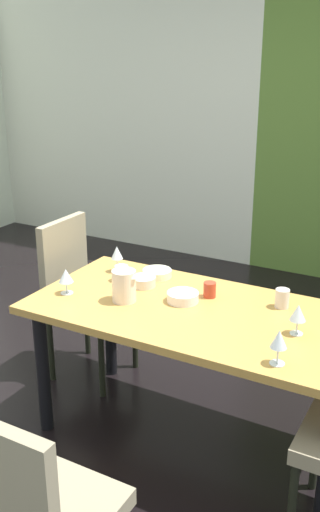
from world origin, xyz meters
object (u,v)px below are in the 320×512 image
at_px(wine_glass_north, 66,276).
at_px(chair_left_far, 81,292).
at_px(wine_glass_left, 279,340).
at_px(serving_bowl_near_window, 143,281).
at_px(pitcher_corner, 124,286).
at_px(cup_south, 282,298).
at_px(wine_glass_center, 117,253).
at_px(cup_west, 122,273).
at_px(dining_table, 198,327).
at_px(cup_near_shelf, 210,290).
at_px(chair_head_near, 31,512).
at_px(serving_bowl_rear, 157,273).
at_px(wine_glass_front, 298,313).
at_px(serving_bowl_right, 183,297).

bearing_deg(wine_glass_north, chair_left_far, 118.91).
xyz_separation_m(wine_glass_left, serving_bowl_near_window, (-0.90, 0.44, -0.08)).
bearing_deg(serving_bowl_near_window, pitcher_corner, -85.98).
distance_m(wine_glass_north, cup_south, 1.11).
bearing_deg(wine_glass_center, chair_left_far, 175.04).
bearing_deg(cup_west, pitcher_corner, -54.56).
distance_m(dining_table, chair_left_far, 0.97).
bearing_deg(serving_bowl_near_window, cup_west, 177.57).
height_order(chair_left_far, cup_near_shelf, chair_left_far).
bearing_deg(chair_left_far, cup_near_shelf, 83.87).
bearing_deg(cup_west, chair_head_near, -69.27).
xyz_separation_m(wine_glass_left, wine_glass_north, (-1.20, 0.16, -0.01)).
distance_m(serving_bowl_near_window, cup_west, 0.14).
bearing_deg(wine_glass_left, dining_table, 148.06).
bearing_deg(serving_bowl_rear, cup_south, -4.29).
relative_size(wine_glass_front, wine_glass_left, 0.94).
xyz_separation_m(dining_table, serving_bowl_near_window, (-0.39, 0.13, 0.12)).
relative_size(wine_glass_north, cup_near_shelf, 1.71).
bearing_deg(dining_table, wine_glass_front, -2.07).
xyz_separation_m(serving_bowl_right, serving_bowl_near_window, (-0.28, 0.08, 0.00)).
height_order(wine_glass_front, wine_glass_north, wine_glass_front).
bearing_deg(wine_glass_north, wine_glass_front, 6.41).
height_order(chair_left_far, cup_west, chair_left_far).
relative_size(serving_bowl_right, cup_near_shelf, 2.02).
bearing_deg(wine_glass_left, chair_left_far, 157.87).
height_order(wine_glass_left, serving_bowl_right, wine_glass_left).
distance_m(wine_glass_left, serving_bowl_near_window, 1.00).
bearing_deg(wine_glass_left, serving_bowl_rear, 146.26).
bearing_deg(chair_head_near, chair_left_far, 121.11).
height_order(wine_glass_front, wine_glass_left, wine_glass_left).
distance_m(wine_glass_front, wine_glass_north, 1.20).
bearing_deg(chair_head_near, pitcher_corner, 107.49).
xyz_separation_m(dining_table, cup_west, (-0.53, 0.14, 0.14)).
relative_size(dining_table, wine_glass_front, 11.78).
xyz_separation_m(wine_glass_center, wine_glass_left, (1.14, -0.56, -0.00)).
bearing_deg(chair_left_far, serving_bowl_near_window, 75.48).
relative_size(serving_bowl_near_window, cup_near_shelf, 1.70).
distance_m(chair_head_near, wine_glass_front, 1.37).
distance_m(wine_glass_center, wine_glass_left, 1.26).
bearing_deg(wine_glass_center, wine_glass_north, -98.94).
xyz_separation_m(wine_glass_left, pitcher_corner, (-0.88, 0.23, -0.02)).
distance_m(dining_table, wine_glass_north, 0.74).
xyz_separation_m(wine_glass_center, serving_bowl_near_window, (0.24, -0.11, -0.08)).
height_order(chair_head_near, cup_near_shelf, chair_head_near).
xyz_separation_m(wine_glass_center, serving_bowl_rear, (0.24, 0.04, -0.09)).
xyz_separation_m(cup_near_shelf, cup_south, (0.37, 0.06, 0.01)).
distance_m(chair_head_near, wine_glass_center, 1.65).
relative_size(chair_head_near, wine_glass_center, 6.23).
bearing_deg(cup_near_shelf, wine_glass_center, 173.31).
height_order(dining_table, wine_glass_left, wine_glass_left).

